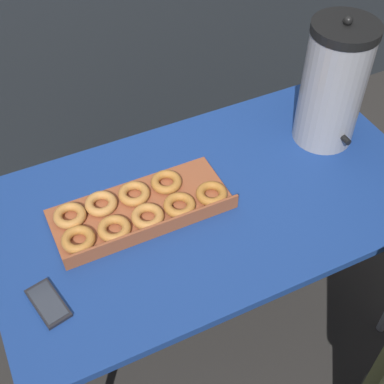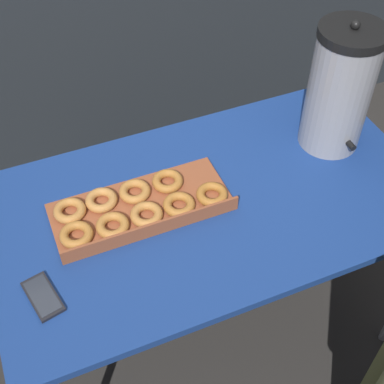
% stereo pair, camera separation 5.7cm
% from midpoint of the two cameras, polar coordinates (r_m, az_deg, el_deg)
% --- Properties ---
extents(ground_plane, '(12.00, 12.00, 0.00)m').
position_cam_midpoint_polar(ground_plane, '(2.28, 0.74, -13.80)').
color(ground_plane, '#2D2B28').
extents(folding_table, '(1.36, 0.76, 0.77)m').
position_cam_midpoint_polar(folding_table, '(1.69, 0.97, -1.88)').
color(folding_table, navy).
rests_on(folding_table, ground).
extents(donut_box, '(0.54, 0.24, 0.05)m').
position_cam_midpoint_polar(donut_box, '(1.61, -6.78, -1.86)').
color(donut_box, brown).
rests_on(donut_box, folding_table).
extents(coffee_urn, '(0.21, 0.24, 0.45)m').
position_cam_midpoint_polar(coffee_urn, '(1.78, 13.92, 11.04)').
color(coffee_urn, '#939399').
rests_on(coffee_urn, folding_table).
extents(cell_phone, '(0.10, 0.15, 0.01)m').
position_cam_midpoint_polar(cell_phone, '(1.48, -16.19, -11.34)').
color(cell_phone, black).
rests_on(cell_phone, folding_table).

